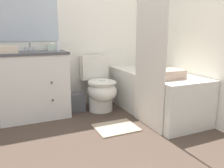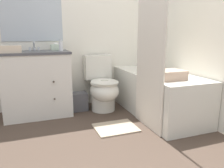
{
  "view_description": "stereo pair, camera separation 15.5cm",
  "coord_description": "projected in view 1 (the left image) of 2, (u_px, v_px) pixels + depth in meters",
  "views": [
    {
      "loc": [
        -0.9,
        -1.42,
        1.06
      ],
      "look_at": [
        0.08,
        0.79,
        0.51
      ],
      "focal_mm": 35.0,
      "sensor_mm": 36.0,
      "label": 1
    },
    {
      "loc": [
        -0.76,
        -1.48,
        1.06
      ],
      "look_at": [
        0.08,
        0.79,
        0.51
      ],
      "focal_mm": 35.0,
      "sensor_mm": 36.0,
      "label": 2
    }
  ],
  "objects": [
    {
      "name": "bath_towel_folded",
      "position": [
        169.0,
        74.0,
        2.51
      ],
      "size": [
        0.3,
        0.26,
        0.1
      ],
      "color": "tan",
      "rests_on": "bathtub"
    },
    {
      "name": "bathtub",
      "position": [
        154.0,
        92.0,
        3.0
      ],
      "size": [
        0.66,
        1.51,
        0.56
      ],
      "color": "silver",
      "rests_on": "ground_plane"
    },
    {
      "name": "wastebasket",
      "position": [
        76.0,
        102.0,
        3.08
      ],
      "size": [
        0.22,
        0.19,
        0.26
      ],
      "color": "#4C4C51",
      "rests_on": "ground_plane"
    },
    {
      "name": "vanity_cabinet",
      "position": [
        34.0,
        84.0,
        2.81
      ],
      "size": [
        0.85,
        0.54,
        0.85
      ],
      "color": "silver",
      "rests_on": "ground_plane"
    },
    {
      "name": "wall_right",
      "position": [
        186.0,
        19.0,
        2.82
      ],
      "size": [
        0.05,
        2.75,
        2.5
      ],
      "color": "white",
      "rests_on": "ground_plane"
    },
    {
      "name": "tissue_box",
      "position": [
        52.0,
        47.0,
        2.95
      ],
      "size": [
        0.14,
        0.12,
        0.1
      ],
      "color": "silver",
      "rests_on": "vanity_cabinet"
    },
    {
      "name": "sink_faucet",
      "position": [
        30.0,
        48.0,
        2.87
      ],
      "size": [
        0.14,
        0.12,
        0.12
      ],
      "color": "silver",
      "rests_on": "vanity_cabinet"
    },
    {
      "name": "wall_back",
      "position": [
        79.0,
        21.0,
        3.16
      ],
      "size": [
        8.0,
        0.06,
        2.5
      ],
      "color": "white",
      "rests_on": "ground_plane"
    },
    {
      "name": "soap_dispenser",
      "position": [
        58.0,
        46.0,
        2.8
      ],
      "size": [
        0.05,
        0.05,
        0.15
      ],
      "color": "silver",
      "rests_on": "vanity_cabinet"
    },
    {
      "name": "hand_towel_folded",
      "position": [
        7.0,
        50.0,
        2.45
      ],
      "size": [
        0.24,
        0.12,
        0.08
      ],
      "color": "beige",
      "rests_on": "vanity_cabinet"
    },
    {
      "name": "ground_plane",
      "position": [
        141.0,
        162.0,
        1.86
      ],
      "size": [
        14.0,
        14.0,
        0.0
      ],
      "primitive_type": "plane",
      "color": "#47382D"
    },
    {
      "name": "toilet",
      "position": [
        100.0,
        87.0,
        3.09
      ],
      "size": [
        0.39,
        0.67,
        0.76
      ],
      "color": "silver",
      "rests_on": "ground_plane"
    },
    {
      "name": "shower_curtain",
      "position": [
        150.0,
        43.0,
        2.38
      ],
      "size": [
        0.02,
        0.59,
        1.92
      ],
      "color": "silver",
      "rests_on": "ground_plane"
    },
    {
      "name": "bath_mat",
      "position": [
        116.0,
        128.0,
        2.52
      ],
      "size": [
        0.47,
        0.38,
        0.02
      ],
      "color": "tan",
      "rests_on": "ground_plane"
    }
  ]
}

